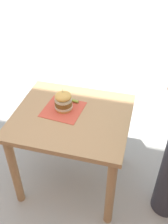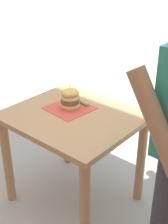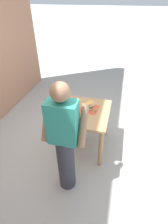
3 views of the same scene
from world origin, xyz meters
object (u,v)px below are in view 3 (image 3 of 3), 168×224
at_px(sandwich, 90,105).
at_px(patio_table, 85,118).
at_px(diner_across_table, 64,141).
at_px(pickle_spear, 95,110).

bearing_deg(sandwich, patio_table, 55.38).
height_order(patio_table, sandwich, sandwich).
relative_size(patio_table, sandwich, 4.82).
xyz_separation_m(patio_table, diner_across_table, (0.08, 0.85, 0.25)).
height_order(sandwich, pickle_spear, sandwich).
bearing_deg(diner_across_table, patio_table, -95.40).
bearing_deg(patio_table, diner_across_table, 84.60).
distance_m(patio_table, sandwich, 0.25).
distance_m(sandwich, diner_across_table, 0.94).
bearing_deg(patio_table, pickle_spear, -167.70).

